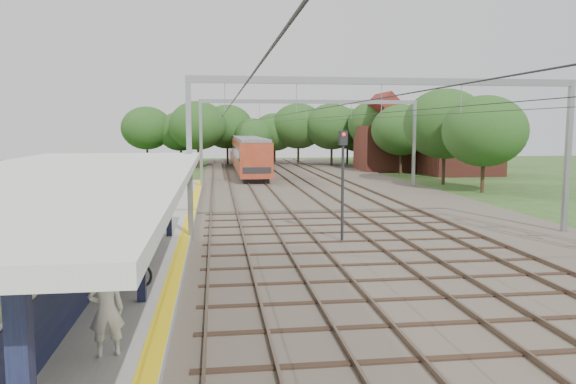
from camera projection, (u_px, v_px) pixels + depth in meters
ballast_bed at (329, 196)px, 39.67m from camera, size 18.00×90.00×0.10m
platform at (127, 246)px, 22.43m from camera, size 5.00×52.00×0.35m
yellow_stripe at (184, 240)px, 22.70m from camera, size 0.45×52.00×0.01m
station_building at (32, 233)px, 15.14m from camera, size 3.41×18.00×3.40m
canopy at (62, 177)px, 14.11m from camera, size 6.40×20.00×3.44m
rail_tracks at (294, 195)px, 39.34m from camera, size 11.80×88.00×0.15m
catenary_system at (335, 117)px, 34.32m from camera, size 17.22×88.00×7.00m
tree_band at (281, 127)px, 65.80m from camera, size 31.72×30.88×8.82m
house_near at (461, 146)px, 57.27m from camera, size 7.00×6.12×7.89m
house_far at (395, 142)px, 62.51m from camera, size 8.00×6.12×8.66m
person at (106, 310)px, 11.11m from camera, size 0.78×0.61×1.88m
bicycle at (122, 267)px, 16.02m from camera, size 1.96×1.15×1.13m
train at (245, 152)px, 63.97m from camera, size 2.84×35.31×3.73m
signal_post at (343, 171)px, 23.43m from camera, size 0.37×0.31×4.74m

